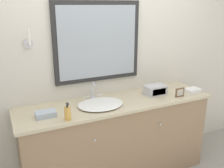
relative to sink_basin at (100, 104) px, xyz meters
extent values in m
cube|color=silver|center=(0.20, 0.33, 0.35)|extent=(8.00, 0.06, 2.55)
cube|color=#282828|center=(0.10, 0.28, 0.57)|extent=(0.95, 0.04, 0.84)
cube|color=#9EA8B2|center=(0.10, 0.26, 0.57)|extent=(0.86, 0.01, 0.75)
cylinder|color=silver|center=(-0.60, 0.29, 0.60)|extent=(0.09, 0.01, 0.09)
cylinder|color=silver|center=(-0.60, 0.24, 0.60)|extent=(0.02, 0.10, 0.02)
cylinder|color=white|center=(-0.60, 0.19, 0.67)|extent=(0.02, 0.02, 0.14)
cube|color=#937556|center=(0.20, 0.02, -0.49)|extent=(2.03, 0.53, 0.88)
cube|color=#C6B793|center=(0.20, 0.02, -0.03)|extent=(2.09, 0.56, 0.03)
sphere|color=silver|center=(-0.16, -0.25, -0.24)|extent=(0.02, 0.02, 0.02)
sphere|color=silver|center=(0.57, -0.25, -0.24)|extent=(0.02, 0.02, 0.02)
ellipsoid|color=white|center=(0.00, -0.01, 0.00)|extent=(0.46, 0.37, 0.03)
cylinder|color=silver|center=(0.00, 0.20, 0.00)|extent=(0.06, 0.06, 0.03)
cylinder|color=silver|center=(0.00, 0.20, 0.08)|extent=(0.02, 0.02, 0.14)
cylinder|color=silver|center=(0.00, 0.17, 0.15)|extent=(0.02, 0.07, 0.02)
cylinder|color=white|center=(-0.08, 0.20, 0.01)|extent=(0.06, 0.02, 0.02)
cylinder|color=white|center=(0.08, 0.20, 0.01)|extent=(0.05, 0.02, 0.02)
cylinder|color=gold|center=(-0.39, -0.18, 0.04)|extent=(0.06, 0.06, 0.12)
cylinder|color=black|center=(-0.39, -0.18, 0.12)|extent=(0.02, 0.02, 0.04)
cube|color=black|center=(-0.39, -0.19, 0.14)|extent=(0.02, 0.03, 0.01)
cube|color=#BCBCC1|center=(0.68, 0.03, 0.03)|extent=(0.24, 0.15, 0.11)
cube|color=black|center=(0.68, -0.04, 0.03)|extent=(0.17, 0.01, 0.07)
cube|color=brown|center=(0.89, -0.15, 0.03)|extent=(0.11, 0.01, 0.10)
cube|color=beige|center=(0.89, -0.16, 0.03)|extent=(0.08, 0.00, 0.07)
cube|color=#A8B7C6|center=(-0.55, -0.04, 0.01)|extent=(0.18, 0.11, 0.05)
cube|color=white|center=(1.11, -0.11, 0.01)|extent=(0.17, 0.12, 0.05)
cube|color=#ADADB2|center=(0.85, 0.18, -0.01)|extent=(0.15, 0.09, 0.01)
camera|label=1|loc=(-0.89, -2.16, 0.95)|focal=40.00mm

